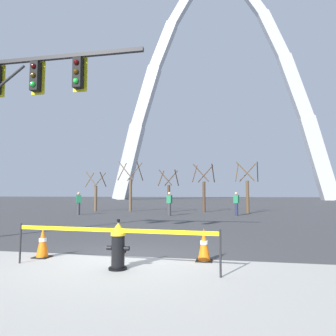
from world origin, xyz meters
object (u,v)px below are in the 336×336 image
(traffic_cone_by_hydrant, at_px, (43,242))
(monument_arch, at_px, (217,98))
(pedestrian_standing_center, at_px, (236,203))
(pedestrian_walking_right, at_px, (169,203))
(traffic_signal_gantry, at_px, (4,104))
(fire_hydrant, at_px, (118,246))
(pedestrian_walking_left, at_px, (79,203))
(traffic_cone_mid_sidewalk, at_px, (204,245))

(traffic_cone_by_hydrant, xyz_separation_m, monument_arch, (1.86, 65.78, 23.56))
(pedestrian_standing_center, height_order, pedestrian_walking_right, same)
(traffic_signal_gantry, distance_m, pedestrian_standing_center, 15.60)
(pedestrian_standing_center, relative_size, pedestrian_walking_right, 1.00)
(fire_hydrant, height_order, pedestrian_walking_left, pedestrian_walking_left)
(monument_arch, height_order, pedestrian_walking_right, monument_arch)
(pedestrian_standing_center, bearing_deg, monument_arch, 93.26)
(monument_arch, distance_m, pedestrian_standing_center, 55.91)
(traffic_cone_mid_sidewalk, distance_m, traffic_signal_gantry, 7.45)
(fire_hydrant, bearing_deg, monument_arch, 90.23)
(traffic_cone_mid_sidewalk, distance_m, pedestrian_walking_right, 14.10)
(pedestrian_walking_left, height_order, pedestrian_standing_center, same)
(monument_arch, height_order, pedestrian_walking_left, monument_arch)
(traffic_signal_gantry, xyz_separation_m, pedestrian_walking_right, (2.80, 12.44, -3.45))
(pedestrian_walking_left, xyz_separation_m, pedestrian_walking_right, (6.43, 0.40, 0.00))
(pedestrian_walking_left, xyz_separation_m, pedestrian_standing_center, (10.87, 1.34, 0.00))
(pedestrian_walking_left, bearing_deg, traffic_cone_by_hydrant, -65.83)
(traffic_signal_gantry, relative_size, pedestrian_walking_right, 4.04)
(traffic_cone_mid_sidewalk, relative_size, pedestrian_walking_right, 0.46)
(traffic_cone_mid_sidewalk, relative_size, monument_arch, 0.01)
(fire_hydrant, distance_m, pedestrian_walking_left, 16.55)
(monument_arch, bearing_deg, traffic_cone_mid_sidewalk, -88.36)
(traffic_cone_mid_sidewalk, bearing_deg, pedestrian_walking_left, 126.59)
(traffic_cone_mid_sidewalk, relative_size, traffic_signal_gantry, 0.11)
(fire_hydrant, relative_size, pedestrian_walking_right, 0.62)
(fire_hydrant, xyz_separation_m, pedestrian_standing_center, (2.63, 15.69, 0.35))
(traffic_cone_by_hydrant, height_order, pedestrian_walking_left, pedestrian_walking_left)
(traffic_signal_gantry, height_order, pedestrian_walking_right, traffic_signal_gantry)
(traffic_cone_by_hydrant, relative_size, traffic_signal_gantry, 0.11)
(traffic_cone_by_hydrant, relative_size, monument_arch, 0.01)
(monument_arch, bearing_deg, traffic_cone_by_hydrant, -91.62)
(traffic_signal_gantry, distance_m, monument_arch, 67.29)
(traffic_cone_mid_sidewalk, bearing_deg, traffic_signal_gantry, 168.87)
(pedestrian_walking_left, distance_m, pedestrian_standing_center, 10.95)
(monument_arch, distance_m, pedestrian_walking_right, 56.71)
(traffic_cone_by_hydrant, height_order, traffic_signal_gantry, traffic_signal_gantry)
(fire_hydrant, bearing_deg, traffic_cone_by_hydrant, 160.97)
(fire_hydrant, relative_size, traffic_cone_by_hydrant, 1.36)
(fire_hydrant, xyz_separation_m, traffic_signal_gantry, (-4.62, 2.31, 3.80))
(traffic_cone_mid_sidewalk, height_order, monument_arch, monument_arch)
(traffic_cone_mid_sidewalk, distance_m, pedestrian_standing_center, 14.65)
(pedestrian_walking_right, bearing_deg, pedestrian_walking_left, -176.44)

